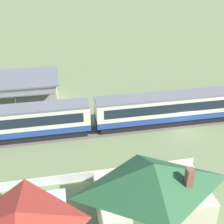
% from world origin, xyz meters
% --- Properties ---
extents(ground_plane, '(600.00, 600.00, 0.00)m').
position_xyz_m(ground_plane, '(0.00, 0.00, 0.00)').
color(ground_plane, '#707F51').
extents(passenger_train, '(86.54, 2.90, 4.19)m').
position_xyz_m(passenger_train, '(-11.42, 1.81, 2.32)').
color(passenger_train, '#234293').
rests_on(passenger_train, ground_plane).
extents(railway_track, '(135.08, 3.60, 0.04)m').
position_xyz_m(railway_track, '(-4.47, 1.81, 0.01)').
color(railway_track, '#665B51').
rests_on(railway_track, ground_plane).
extents(station_building, '(11.64, 9.44, 4.37)m').
position_xyz_m(station_building, '(-21.33, 11.31, 2.21)').
color(station_building, '#BCB293').
rests_on(station_building, ground_plane).
extents(cottage_dark_green_roof_2, '(9.72, 6.26, 5.52)m').
position_xyz_m(cottage_dark_green_roof_2, '(-8.67, -12.56, 2.87)').
color(cottage_dark_green_roof_2, beige).
rests_on(cottage_dark_green_roof_2, ground_plane).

